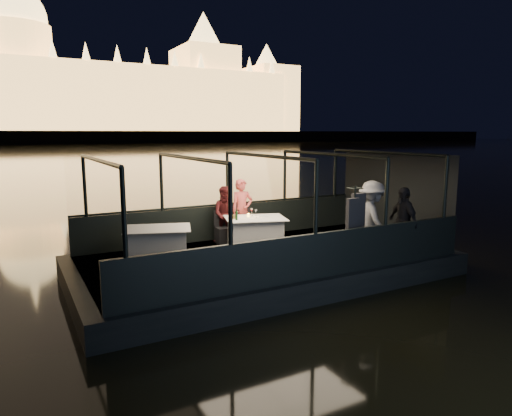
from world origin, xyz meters
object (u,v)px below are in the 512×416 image
chair_port_right (245,225)px  passenger_stripe (372,220)px  person_woman_coral (242,213)px  wine_bottle (236,214)px  dining_table_aft (158,244)px  passenger_dark (403,220)px  dining_table_central (255,233)px  coat_stand (354,225)px  person_man_maroon (226,214)px  chair_port_left (224,226)px

chair_port_right → passenger_stripe: size_ratio=0.56×
person_woman_coral → wine_bottle: person_woman_coral is taller
wine_bottle → passenger_stripe: bearing=-37.1°
dining_table_aft → chair_port_right: size_ratio=1.45×
person_woman_coral → passenger_dark: passenger_dark is taller
passenger_stripe → passenger_dark: (0.67, -0.30, 0.00)m
dining_table_central → chair_port_right: chair_port_right is taller
passenger_stripe → chair_port_right: bearing=51.7°
coat_stand → passenger_stripe: 0.99m
dining_table_aft → passenger_dark: (5.06, -2.25, 0.47)m
person_man_maroon → dining_table_aft: bearing=-133.0°
chair_port_left → person_woman_coral: person_woman_coral is taller
passenger_stripe → passenger_dark: bearing=-98.8°
chair_port_left → passenger_stripe: bearing=-45.7°
chair_port_right → chair_port_left: bearing=177.1°
chair_port_left → coat_stand: coat_stand is taller
person_woman_coral → wine_bottle: size_ratio=6.09×
coat_stand → dining_table_aft: bearing=145.8°
dining_table_aft → coat_stand: 4.27m
chair_port_left → person_man_maroon: size_ratio=0.56×
coat_stand → person_woman_coral: size_ratio=1.06×
coat_stand → passenger_dark: (1.56, 0.13, -0.05)m
passenger_stripe → wine_bottle: 3.14m
dining_table_aft → passenger_stripe: 4.83m
person_woman_coral → wine_bottle: bearing=-120.3°
person_man_maroon → passenger_stripe: 3.67m
dining_table_aft → person_woman_coral: size_ratio=0.87×
chair_port_right → coat_stand: coat_stand is taller
passenger_stripe → passenger_dark: size_ratio=1.09×
dining_table_aft → chair_port_left: chair_port_left is taller
coat_stand → person_man_maroon: (-1.45, 3.26, -0.15)m
dining_table_aft → person_woman_coral: bearing=18.7°
wine_bottle → dining_table_aft: bearing=178.0°
chair_port_left → coat_stand: 3.59m
chair_port_right → person_woman_coral: (0.02, 0.21, 0.30)m
chair_port_right → person_man_maroon: person_man_maroon is taller
dining_table_aft → person_woman_coral: (2.50, 0.85, 0.36)m
chair_port_left → passenger_dark: 4.39m
person_man_maroon → dining_table_central: bearing=-44.2°
dining_table_aft → chair_port_right: bearing=14.5°
chair_port_left → passenger_dark: size_ratio=0.51×
chair_port_left → person_woman_coral: 0.62m
chair_port_left → chair_port_right: 0.55m
chair_port_right → passenger_dark: size_ratio=0.61×
passenger_dark → wine_bottle: (-3.17, 2.19, 0.06)m
passenger_stripe → coat_stand: bearing=130.8°
passenger_stripe → dining_table_aft: bearing=81.3°
dining_table_central → passenger_stripe: size_ratio=0.83×
dining_table_central → dining_table_aft: dining_table_central is taller
chair_port_left → wine_bottle: bearing=-91.2°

